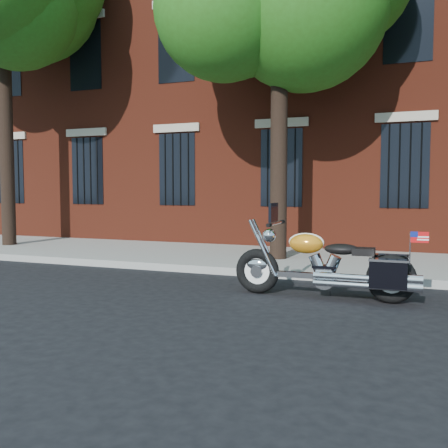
% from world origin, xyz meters
% --- Properties ---
extents(ground, '(120.00, 120.00, 0.00)m').
position_xyz_m(ground, '(0.00, 0.00, 0.00)').
color(ground, black).
rests_on(ground, ground).
extents(curb, '(40.00, 0.16, 0.15)m').
position_xyz_m(curb, '(0.00, 1.38, 0.07)').
color(curb, gray).
rests_on(curb, ground).
extents(sidewalk, '(40.00, 3.60, 0.15)m').
position_xyz_m(sidewalk, '(0.00, 3.26, 0.07)').
color(sidewalk, gray).
rests_on(sidewalk, ground).
extents(building, '(26.00, 10.08, 12.00)m').
position_xyz_m(building, '(0.00, 10.06, 6.00)').
color(building, maroon).
rests_on(building, ground).
extents(tree_left, '(4.12, 3.92, 8.54)m').
position_xyz_m(tree_left, '(-7.08, 2.96, 6.18)').
color(tree_left, black).
rests_on(tree_left, ground).
extents(motorcycle, '(2.84, 0.83, 1.43)m').
position_xyz_m(motorcycle, '(2.10, -0.08, 0.48)').
color(motorcycle, black).
rests_on(motorcycle, ground).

